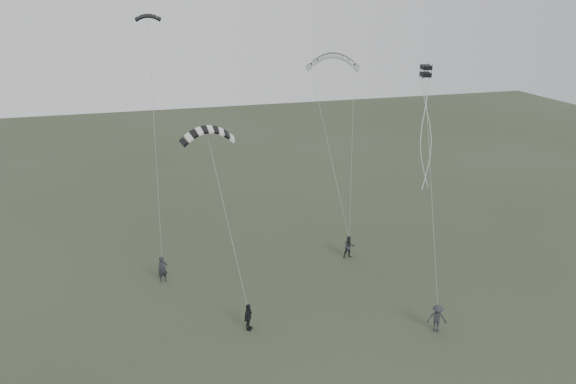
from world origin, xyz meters
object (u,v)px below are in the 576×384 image
object	(u,v)px
kite_striped	(207,129)
kite_box	(426,71)
kite_dark_small	(148,16)
flyer_right	(349,247)
flyer_far	(437,318)
flyer_center	(248,317)
flyer_left	(163,269)
kite_pale_large	(333,56)

from	to	relation	value
kite_striped	kite_box	xyz separation A→B (m)	(13.36, -1.91, 3.24)
kite_dark_small	kite_striped	xyz separation A→B (m)	(2.63, -7.53, -6.31)
flyer_right	flyer_far	xyz separation A→B (m)	(1.30, -10.77, 0.01)
flyer_center	kite_dark_small	bearing A→B (deg)	53.43
kite_box	flyer_far	bearing A→B (deg)	-97.14
flyer_center	kite_striped	xyz separation A→B (m)	(-1.28, 4.51, 10.58)
flyer_right	flyer_center	world-z (taller)	flyer_right
flyer_far	kite_box	world-z (taller)	kite_box
flyer_left	kite_pale_large	world-z (taller)	kite_pale_large
kite_dark_small	kite_box	size ratio (longest dim) A/B	2.49
kite_pale_large	kite_box	bearing A→B (deg)	-54.99
flyer_center	kite_pale_large	bearing A→B (deg)	-2.40
flyer_center	kite_box	distance (m)	18.55
flyer_far	kite_dark_small	world-z (taller)	kite_dark_small
flyer_left	kite_dark_small	xyz separation A→B (m)	(0.58, 4.51, 16.81)
flyer_center	kite_box	bearing A→B (deg)	-42.45
flyer_right	kite_box	xyz separation A→B (m)	(2.58, -4.84, 13.81)
kite_dark_small	kite_striped	bearing A→B (deg)	-66.77
flyer_right	kite_striped	distance (m)	15.37
kite_pale_large	kite_striped	distance (m)	13.90
flyer_left	flyer_center	world-z (taller)	flyer_left
flyer_right	kite_box	bearing A→B (deg)	-58.58
flyer_far	kite_box	xyz separation A→B (m)	(1.28, 5.92, 13.80)
flyer_left	flyer_far	bearing A→B (deg)	-46.81
flyer_center	flyer_far	world-z (taller)	flyer_far
flyer_far	kite_striped	size ratio (longest dim) A/B	0.54
kite_pale_large	kite_striped	bearing A→B (deg)	-122.85
flyer_center	flyer_left	bearing A→B (deg)	66.23
flyer_left	flyer_center	size ratio (longest dim) A/B	1.09
flyer_right	flyer_far	world-z (taller)	flyer_far
flyer_left	flyer_right	bearing A→B (deg)	-11.81
kite_dark_small	kite_pale_large	world-z (taller)	kite_dark_small
flyer_far	flyer_right	bearing A→B (deg)	118.96
kite_box	kite_pale_large	bearing A→B (deg)	108.84
kite_dark_small	flyer_far	bearing A→B (deg)	-42.28
flyer_far	kite_striped	bearing A→B (deg)	169.09
kite_pale_large	flyer_far	bearing A→B (deg)	-64.66
kite_dark_small	kite_striped	size ratio (longest dim) A/B	0.52
kite_dark_small	flyer_center	bearing A→B (deg)	-68.03
kite_pale_large	kite_striped	xyz separation A→B (m)	(-10.94, -7.94, -3.24)
flyer_left	flyer_right	xyz separation A→B (m)	(13.99, -0.09, -0.06)
flyer_right	kite_box	world-z (taller)	kite_box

